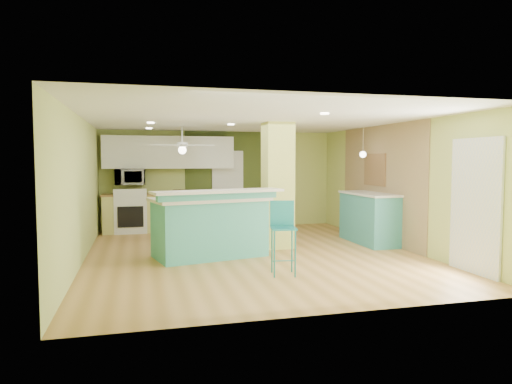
% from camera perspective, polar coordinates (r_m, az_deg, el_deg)
% --- Properties ---
extents(floor, '(6.00, 7.00, 0.01)m').
position_cam_1_polar(floor, '(8.65, -0.47, -7.74)').
color(floor, '#A7783A').
rests_on(floor, ground).
extents(ceiling, '(6.00, 7.00, 0.01)m').
position_cam_1_polar(ceiling, '(8.51, -0.48, 9.05)').
color(ceiling, white).
rests_on(ceiling, wall_back).
extents(wall_back, '(6.00, 0.01, 2.50)m').
position_cam_1_polar(wall_back, '(11.91, -4.55, 1.55)').
color(wall_back, '#BAC86B').
rests_on(wall_back, floor).
extents(wall_front, '(6.00, 0.01, 2.50)m').
position_cam_1_polar(wall_front, '(5.17, 8.95, -1.68)').
color(wall_front, '#BAC86B').
rests_on(wall_front, floor).
extents(wall_left, '(0.01, 7.00, 2.50)m').
position_cam_1_polar(wall_left, '(8.29, -21.06, 0.23)').
color(wall_left, '#BAC86B').
rests_on(wall_left, floor).
extents(wall_right, '(0.01, 7.00, 2.50)m').
position_cam_1_polar(wall_right, '(9.66, 17.09, 0.82)').
color(wall_right, '#BAC86B').
rests_on(wall_right, floor).
extents(wood_panel, '(0.02, 3.40, 2.50)m').
position_cam_1_polar(wood_panel, '(10.17, 15.24, 1.00)').
color(wood_panel, '#876D4D').
rests_on(wood_panel, floor).
extents(olive_accent, '(2.20, 0.02, 2.50)m').
position_cam_1_polar(olive_accent, '(11.93, -3.59, 1.56)').
color(olive_accent, '#3D4A1D').
rests_on(olive_accent, floor).
extents(interior_door, '(0.82, 0.05, 2.00)m').
position_cam_1_polar(interior_door, '(11.92, -3.56, 0.35)').
color(interior_door, silver).
rests_on(interior_door, floor).
extents(french_door, '(0.04, 1.08, 2.10)m').
position_cam_1_polar(french_door, '(7.79, 25.71, -1.60)').
color(french_door, white).
rests_on(french_door, floor).
extents(column, '(0.55, 0.55, 2.50)m').
position_cam_1_polar(column, '(9.14, 2.72, 0.82)').
color(column, '#C3C85D').
rests_on(column, floor).
extents(kitchen_run, '(3.25, 0.63, 0.94)m').
position_cam_1_polar(kitchen_run, '(11.52, -10.65, -2.48)').
color(kitchen_run, '#CCC96A').
rests_on(kitchen_run, floor).
extents(stove, '(0.76, 0.66, 1.08)m').
position_cam_1_polar(stove, '(11.49, -15.39, -2.63)').
color(stove, white).
rests_on(stove, floor).
extents(upper_cabinets, '(3.20, 0.34, 0.80)m').
position_cam_1_polar(upper_cabinets, '(11.57, -10.79, 4.89)').
color(upper_cabinets, white).
rests_on(upper_cabinets, wall_back).
extents(microwave, '(0.70, 0.48, 0.39)m').
position_cam_1_polar(microwave, '(11.43, -15.47, 1.82)').
color(microwave, white).
rests_on(microwave, wall_back).
extents(ceiling_fan, '(1.41, 1.41, 0.61)m').
position_cam_1_polar(ceiling_fan, '(10.27, -9.20, 5.74)').
color(ceiling_fan, white).
rests_on(ceiling_fan, ceiling).
extents(pendant_lamp, '(0.14, 0.14, 0.69)m').
position_cam_1_polar(pendant_lamp, '(10.13, 13.22, 4.62)').
color(pendant_lamp, silver).
rests_on(pendant_lamp, ceiling).
extents(wall_decor, '(0.03, 0.90, 0.70)m').
position_cam_1_polar(wall_decor, '(10.32, 14.61, 2.72)').
color(wall_decor, brown).
rests_on(wall_decor, wood_panel).
extents(peninsula, '(2.40, 1.69, 1.24)m').
position_cam_1_polar(peninsula, '(8.34, -5.74, -4.16)').
color(peninsula, teal).
rests_on(peninsula, floor).
extents(bar_stool, '(0.43, 0.43, 1.13)m').
position_cam_1_polar(bar_stool, '(7.04, 3.37, -4.18)').
color(bar_stool, teal).
rests_on(bar_stool, floor).
extents(side_counter, '(0.70, 1.66, 1.07)m').
position_cam_1_polar(side_counter, '(10.00, 14.04, -3.13)').
color(side_counter, teal).
rests_on(side_counter, floor).
extents(fruit_bowl, '(0.35, 0.35, 0.08)m').
position_cam_1_polar(fruit_bowl, '(11.42, -9.54, 0.06)').
color(fruit_bowl, '#342315').
rests_on(fruit_bowl, kitchen_run).
extents(canister, '(0.14, 0.14, 0.15)m').
position_cam_1_polar(canister, '(8.32, -4.30, -0.18)').
color(canister, gold).
rests_on(canister, peninsula).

